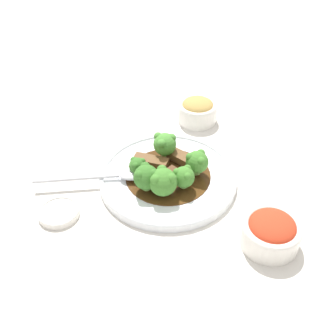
# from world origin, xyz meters

# --- Properties ---
(ground_plane) EXTENTS (4.00, 4.00, 0.00)m
(ground_plane) POSITION_xyz_m (0.00, 0.00, 0.00)
(ground_plane) COLOR silver
(main_plate) EXTENTS (0.28, 0.28, 0.02)m
(main_plate) POSITION_xyz_m (0.00, 0.00, 0.01)
(main_plate) COLOR white
(main_plate) RESTS_ON ground_plane
(beef_strip_0) EXTENTS (0.07, 0.06, 0.02)m
(beef_strip_0) POSITION_xyz_m (-0.03, 0.04, 0.03)
(beef_strip_0) COLOR brown
(beef_strip_0) RESTS_ON main_plate
(beef_strip_1) EXTENTS (0.07, 0.06, 0.01)m
(beef_strip_1) POSITION_xyz_m (-0.01, -0.02, 0.02)
(beef_strip_1) COLOR #56331E
(beef_strip_1) RESTS_ON main_plate
(beef_strip_2) EXTENTS (0.06, 0.07, 0.02)m
(beef_strip_2) POSITION_xyz_m (0.04, 0.03, 0.03)
(beef_strip_2) COLOR brown
(beef_strip_2) RESTS_ON main_plate
(broccoli_floret_0) EXTENTS (0.05, 0.05, 0.05)m
(broccoli_floret_0) POSITION_xyz_m (0.01, 0.06, 0.05)
(broccoli_floret_0) COLOR #8EB756
(broccoli_floret_0) RESTS_ON main_plate
(broccoli_floret_1) EXTENTS (0.05, 0.05, 0.05)m
(broccoli_floret_1) POSITION_xyz_m (0.05, -0.02, 0.05)
(broccoli_floret_1) COLOR #7FA84C
(broccoli_floret_1) RESTS_ON main_plate
(broccoli_floret_2) EXTENTS (0.05, 0.05, 0.06)m
(broccoli_floret_2) POSITION_xyz_m (-0.03, -0.05, 0.05)
(broccoli_floret_2) COLOR #8EB756
(broccoli_floret_2) RESTS_ON main_plate
(broccoli_floret_3) EXTENTS (0.03, 0.03, 0.04)m
(broccoli_floret_3) POSITION_xyz_m (-0.06, 0.02, 0.04)
(broccoli_floret_3) COLOR #8EB756
(broccoli_floret_3) RESTS_ON main_plate
(broccoli_floret_4) EXTENTS (0.04, 0.04, 0.05)m
(broccoli_floret_4) POSITION_xyz_m (0.02, -0.04, 0.04)
(broccoli_floret_4) COLOR #7FA84C
(broccoli_floret_4) RESTS_ON main_plate
(broccoli_floret_5) EXTENTS (0.05, 0.05, 0.05)m
(broccoli_floret_5) POSITION_xyz_m (-0.05, -0.03, 0.05)
(broccoli_floret_5) COLOR #7FA84C
(broccoli_floret_5) RESTS_ON main_plate
(serving_spoon) EXTENTS (0.22, 0.07, 0.01)m
(serving_spoon) POSITION_xyz_m (-0.09, 0.02, 0.03)
(serving_spoon) COLOR silver
(serving_spoon) RESTS_ON main_plate
(side_bowl_kimchi) EXTENTS (0.10, 0.10, 0.06)m
(side_bowl_kimchi) POSITION_xyz_m (0.12, -0.20, 0.03)
(side_bowl_kimchi) COLOR white
(side_bowl_kimchi) RESTS_ON ground_plane
(side_bowl_appetizer) EXTENTS (0.09, 0.09, 0.06)m
(side_bowl_appetizer) POSITION_xyz_m (0.13, 0.19, 0.03)
(side_bowl_appetizer) COLOR white
(side_bowl_appetizer) RESTS_ON ground_plane
(sauce_dish) EXTENTS (0.08, 0.08, 0.01)m
(sauce_dish) POSITION_xyz_m (-0.22, -0.03, 0.01)
(sauce_dish) COLOR white
(sauce_dish) RESTS_ON ground_plane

